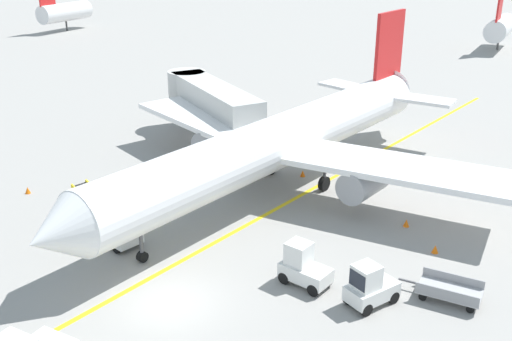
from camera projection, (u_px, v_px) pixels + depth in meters
ground_plane at (171, 304)px, 27.11m from camera, size 300.00×300.00×0.00m
taxi_line_yellow at (204, 248)px, 31.85m from camera, size 14.25×78.83×0.01m
airliner at (284, 139)px, 37.99m from camera, size 28.17×35.22×10.10m
jet_bridge at (208, 98)px, 46.89m from camera, size 12.11×9.09×4.85m
baggage_tug_near_wing at (303, 267)px, 28.35m from camera, size 2.59×1.69×2.10m
baggage_tug_by_cargo_door at (370, 287)px, 26.73m from camera, size 2.23×2.73×2.10m
belt_loader_forward_hold at (111, 227)px, 32.51m from camera, size 5.16×2.49×2.59m
baggage_cart_loaded at (449, 291)px, 27.27m from camera, size 3.78×1.63×0.94m
ground_crew_marshaller at (142, 200)px, 35.35m from camera, size 0.36×0.24×1.70m
safety_cone_nose_left at (435, 249)px, 31.34m from camera, size 0.36×0.36×0.44m
safety_cone_nose_right at (406, 223)px, 34.16m from camera, size 0.36×0.36×0.44m
safety_cone_wingtip_left at (303, 173)px, 41.15m from camera, size 0.36×0.36×0.44m
safety_cone_wingtip_right at (28, 190)px, 38.47m from camera, size 0.36×0.36×0.44m
safety_cone_tail_area at (117, 194)px, 37.92m from camera, size 0.36×0.36×0.44m
distant_aircraft_far_left at (64, 11)px, 100.29m from camera, size 3.00×10.10×8.80m
distant_aircraft_mid_left at (500, 27)px, 84.01m from camera, size 3.00×10.10×8.80m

